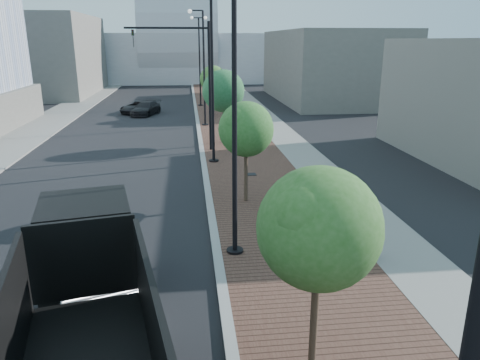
{
  "coord_description": "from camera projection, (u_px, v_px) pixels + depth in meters",
  "views": [
    {
      "loc": [
        -0.81,
        -3.78,
        6.88
      ],
      "look_at": [
        1.0,
        12.0,
        2.0
      ],
      "focal_mm": 34.04,
      "sensor_mm": 36.0,
      "label": 1
    }
  ],
  "objects": [
    {
      "name": "utility_cover_1",
      "position": [
        302.0,
        278.0,
        13.52
      ],
      "size": [
        0.5,
        0.5,
        0.02
      ],
      "primitive_type": "cube",
      "color": "black",
      "rests_on": "sidewalk"
    },
    {
      "name": "commercial_block_nw",
      "position": [
        38.0,
        56.0,
        59.03
      ],
      "size": [
        14.0,
        20.0,
        10.0
      ],
      "primitive_type": "cube",
      "color": "slate",
      "rests_on": "ground"
    },
    {
      "name": "tree_0",
      "position": [
        321.0,
        228.0,
        8.69
      ],
      "size": [
        2.46,
        2.42,
        4.67
      ],
      "color": "#382619",
      "rests_on": "ground"
    },
    {
      "name": "tree_1",
      "position": [
        247.0,
        129.0,
        19.18
      ],
      "size": [
        2.4,
        2.35,
        4.48
      ],
      "color": "#382619",
      "rests_on": "ground"
    },
    {
      "name": "curb",
      "position": [
        197.0,
        115.0,
        43.67
      ],
      "size": [
        0.3,
        140.0,
        0.14
      ],
      "primitive_type": "cube",
      "color": "gray",
      "rests_on": "ground"
    },
    {
      "name": "concrete_strip",
      "position": [
        260.0,
        113.0,
        44.34
      ],
      "size": [
        2.4,
        140.0,
        0.13
      ],
      "primitive_type": "cube",
      "color": "slate",
      "rests_on": "ground"
    },
    {
      "name": "pedestrian",
      "position": [
        373.0,
        234.0,
        14.65
      ],
      "size": [
        0.75,
        0.58,
        1.82
      ],
      "primitive_type": "imported",
      "rotation": [
        0.0,
        0.0,
        3.38
      ],
      "color": "black",
      "rests_on": "ground"
    },
    {
      "name": "streetlight_1",
      "position": [
        231.0,
        127.0,
        13.98
      ],
      "size": [
        1.44,
        0.56,
        9.21
      ],
      "color": "black",
      "rests_on": "ground"
    },
    {
      "name": "sidewalk",
      "position": [
        233.0,
        114.0,
        44.05
      ],
      "size": [
        7.0,
        140.0,
        0.12
      ],
      "primitive_type": "cube",
      "color": "#4C2D23",
      "rests_on": "ground"
    },
    {
      "name": "streetlight_4",
      "position": [
        200.0,
        61.0,
        48.03
      ],
      "size": [
        1.72,
        0.56,
        9.28
      ],
      "color": "black",
      "rests_on": "ground"
    },
    {
      "name": "dark_car_mid",
      "position": [
        136.0,
        107.0,
        45.0
      ],
      "size": [
        3.43,
        4.57,
        1.15
      ],
      "primitive_type": "imported",
      "rotation": [
        0.0,
        0.0,
        -0.42
      ],
      "color": "black",
      "rests_on": "ground"
    },
    {
      "name": "convention_center",
      "position": [
        179.0,
        45.0,
        84.44
      ],
      "size": [
        50.0,
        30.0,
        50.0
      ],
      "color": "#A9ACB3",
      "rests_on": "ground"
    },
    {
      "name": "streetlight_3",
      "position": [
        203.0,
        73.0,
        36.77
      ],
      "size": [
        1.44,
        0.56,
        9.21
      ],
      "color": "black",
      "rests_on": "ground"
    },
    {
      "name": "dump_truck",
      "position": [
        88.0,
        317.0,
        9.53
      ],
      "size": [
        4.79,
        13.51,
        3.19
      ],
      "rotation": [
        0.0,
        0.0,
        0.19
      ],
      "color": "black",
      "rests_on": "ground"
    },
    {
      "name": "dark_car_far",
      "position": [
        146.0,
        108.0,
        43.73
      ],
      "size": [
        3.06,
        4.68,
        1.26
      ],
      "primitive_type": "imported",
      "rotation": [
        0.0,
        0.0,
        -0.33
      ],
      "color": "black",
      "rests_on": "ground"
    },
    {
      "name": "tree_3",
      "position": [
        214.0,
        79.0,
        41.92
      ],
      "size": [
        2.47,
        2.44,
        4.71
      ],
      "color": "#382619",
      "rests_on": "ground"
    },
    {
      "name": "traffic_mast",
      "position": [
        195.0,
        73.0,
        27.95
      ],
      "size": [
        5.09,
        0.2,
        8.0
      ],
      "color": "black",
      "rests_on": "ground"
    },
    {
      "name": "utility_cover_2",
      "position": [
        251.0,
        174.0,
        23.97
      ],
      "size": [
        0.5,
        0.5,
        0.02
      ],
      "primitive_type": "cube",
      "color": "black",
      "rests_on": "sidewalk"
    },
    {
      "name": "west_sidewalk",
      "position": [
        56.0,
        117.0,
        42.25
      ],
      "size": [
        4.0,
        140.0,
        0.12
      ],
      "primitive_type": "cube",
      "color": "slate",
      "rests_on": "ground"
    },
    {
      "name": "tree_2",
      "position": [
        224.0,
        91.0,
        30.48
      ],
      "size": [
        2.84,
        2.84,
        5.06
      ],
      "color": "#382619",
      "rests_on": "ground"
    },
    {
      "name": "commercial_block_ne",
      "position": [
        329.0,
        66.0,
        53.75
      ],
      "size": [
        12.0,
        22.0,
        8.0
      ],
      "primitive_type": "cube",
      "color": "#5D5B54",
      "rests_on": "ground"
    },
    {
      "name": "white_sedan",
      "position": [
        86.0,
        269.0,
        12.58
      ],
      "size": [
        3.57,
        5.4,
        1.68
      ],
      "primitive_type": "imported",
      "rotation": [
        0.0,
        0.0,
        0.39
      ],
      "color": "white",
      "rests_on": "ground"
    },
    {
      "name": "streetlight_2",
      "position": [
        212.0,
        79.0,
        25.24
      ],
      "size": [
        1.72,
        0.56,
        9.28
      ],
      "color": "black",
      "rests_on": "ground"
    }
  ]
}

